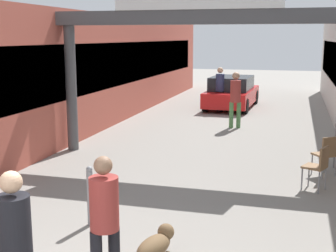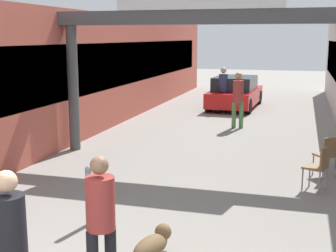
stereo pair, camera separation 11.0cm
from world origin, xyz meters
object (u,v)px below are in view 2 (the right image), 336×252
Objects in this scene: pedestrian_companion at (10,241)px; bollard_post_metal at (89,195)px; pedestrian_carrying_crate at (238,96)px; pedestrian_with_dog at (101,215)px; cafe_chair_wood_farther at (328,153)px; cafe_chair_wood_nearer at (319,165)px; pedestrian_elderly_walking at (223,86)px; parked_car_red at (235,93)px; dog_on_leash at (153,245)px.

pedestrian_companion is 1.75× the size of bollard_post_metal.
pedestrian_companion is at bearing -93.64° from pedestrian_carrying_crate.
cafe_chair_wood_farther is (2.76, 5.50, -0.39)m from pedestrian_with_dog.
pedestrian_companion is 1.90× the size of cafe_chair_wood_nearer.
cafe_chair_wood_nearer is (3.41, -9.23, -0.48)m from pedestrian_elderly_walking.
pedestrian_companion is 1.90× the size of cafe_chair_wood_farther.
parked_car_red is at bearing 92.06° from pedestrian_with_dog.
pedestrian_elderly_walking is 1.83× the size of bollard_post_metal.
pedestrian_companion is at bearing -90.07° from parked_car_red.
pedestrian_carrying_crate is 9.88m from dog_on_leash.
pedestrian_carrying_crate reaches higher than bollard_post_metal.
dog_on_leash is at bearing -84.37° from pedestrian_elderly_walking.
pedestrian_with_dog is at bearing -90.94° from pedestrian_carrying_crate.
cafe_chair_wood_nearer is (3.11, 5.42, -0.43)m from pedestrian_companion.
pedestrian_companion reaches higher than dog_on_leash.
parked_car_red is (-0.54, 14.90, -0.29)m from pedestrian_with_dog.
pedestrian_elderly_walking reaches higher than pedestrian_companion.
pedestrian_with_dog is at bearing -119.74° from cafe_chair_wood_nearer.
pedestrian_companion reaches higher than bollard_post_metal.
cafe_chair_wood_farther is (3.77, 3.74, 0.05)m from bollard_post_metal.
pedestrian_with_dog is at bearing -87.94° from parked_car_red.
pedestrian_elderly_walking reaches higher than dog_on_leash.
pedestrian_companion is 7.27m from cafe_chair_wood_farther.
bollard_post_metal is at bearing -142.72° from cafe_chair_wood_nearer.
pedestrian_carrying_crate is (0.73, 11.42, 0.09)m from pedestrian_companion.
cafe_chair_wood_farther is (2.33, 4.88, 0.20)m from dog_on_leash.
pedestrian_with_dog is at bearing -60.35° from bollard_post_metal.
pedestrian_carrying_crate is 5.62m from cafe_chair_wood_farther.
cafe_chair_wood_nearer is 0.22× the size of parked_car_red.
cafe_chair_wood_farther is 9.95m from parked_car_red.
pedestrian_carrying_crate is 0.45× the size of parked_car_red.
bollard_post_metal is 5.31m from cafe_chair_wood_farther.
parked_car_red is (-0.71, 4.43, -0.42)m from pedestrian_carrying_crate.
dog_on_leash is 5.41m from cafe_chair_wood_farther.
pedestrian_elderly_walking reaches higher than pedestrian_with_dog.
cafe_chair_wood_nearer is at bearing -101.35° from cafe_chair_wood_farther.
dog_on_leash is at bearing 57.83° from pedestrian_companion.
pedestrian_with_dog is at bearing -116.66° from cafe_chair_wood_farther.
cafe_chair_wood_farther is at bearing 78.65° from cafe_chair_wood_nearer.
pedestrian_with_dog is 14.91m from parked_car_red.
cafe_chair_wood_nearer is 1.00× the size of cafe_chair_wood_farther.
bollard_post_metal is at bearing -90.72° from pedestrian_elderly_walking.
bollard_post_metal is (-1.18, -8.70, -0.57)m from pedestrian_carrying_crate.
bollard_post_metal is (-1.44, 1.14, 0.15)m from dog_on_leash.
pedestrian_carrying_crate is 6.47m from cafe_chair_wood_nearer.
pedestrian_with_dog is 1.10m from pedestrian_companion.
pedestrian_elderly_walking is at bearing 113.80° from cafe_chair_wood_farther.
pedestrian_carrying_crate reaches higher than cafe_chair_wood_nearer.
pedestrian_carrying_crate is at bearing 91.52° from dog_on_leash.
pedestrian_carrying_crate is 8.80m from bollard_post_metal.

